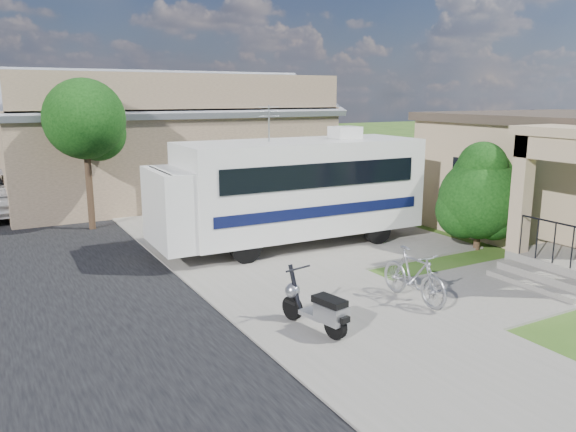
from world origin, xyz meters
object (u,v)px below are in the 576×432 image
motorhome (291,188)px  garden_hose (507,271)px  shrub (480,195)px  bicycle (414,278)px  scooter (318,308)px

motorhome → garden_hose: size_ratio=18.50×
shrub → bicycle: bearing=-151.8°
motorhome → bicycle: (-0.06, -5.00, -1.09)m
motorhome → bicycle: bearing=-89.4°
motorhome → shrub: size_ratio=2.56×
shrub → scooter: shrub is taller
shrub → bicycle: size_ratio=1.64×
motorhome → scooter: size_ratio=4.71×
scooter → motorhome: bearing=53.6°
motorhome → garden_hose: 5.80m
shrub → garden_hose: 2.63m
shrub → garden_hose: (-1.10, -1.94, -1.39)m
scooter → garden_hose: size_ratio=3.93×
bicycle → garden_hose: 3.23m
shrub → bicycle: 4.95m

